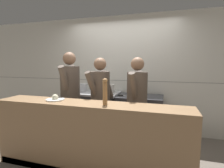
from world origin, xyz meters
TOP-DOWN VIEW (x-y plane):
  - ground_plane at (0.00, 0.00)m, footprint 14.00×14.00m
  - wall_back_tiled at (0.00, 1.39)m, footprint 8.00×0.06m
  - oven_range at (-0.55, 0.98)m, footprint 1.10×0.71m
  - prep_counter at (0.47, 0.98)m, footprint 0.91×0.65m
  - pass_counter at (-0.08, -0.34)m, footprint 2.82×0.45m
  - stock_pot at (-0.88, 1.01)m, footprint 0.31×0.31m
  - sauce_pot at (-0.25, 1.02)m, footprint 0.32×0.32m
  - chefs_knife at (0.19, 0.87)m, footprint 0.40×0.09m
  - plated_dish_main at (-0.63, -0.32)m, footprint 0.28×0.28m
  - pepper_mill at (0.18, -0.38)m, footprint 0.07×0.07m
  - chef_head_cook at (-0.73, 0.29)m, footprint 0.39×0.76m
  - chef_sous at (-0.14, 0.29)m, footprint 0.43×0.70m
  - chef_line at (0.51, 0.29)m, footprint 0.37×0.72m

SIDE VIEW (x-z plane):
  - ground_plane at x=0.00m, z-range 0.00..0.00m
  - prep_counter at x=0.47m, z-range 0.00..0.88m
  - oven_range at x=-0.55m, z-range 0.00..0.91m
  - pass_counter at x=-0.08m, z-range 0.00..0.99m
  - chefs_knife at x=0.19m, z-range 0.88..0.90m
  - chef_sous at x=-0.14m, z-range 0.09..1.73m
  - chef_line at x=0.51m, z-range 0.09..1.73m
  - chef_head_cook at x=-0.73m, z-range 0.10..1.84m
  - stock_pot at x=-0.88m, z-range 0.92..1.08m
  - sauce_pot at x=-0.25m, z-range 0.92..1.09m
  - plated_dish_main at x=-0.63m, z-range 0.96..1.06m
  - pepper_mill at x=0.18m, z-range 1.00..1.35m
  - wall_back_tiled at x=0.00m, z-range 0.00..2.60m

